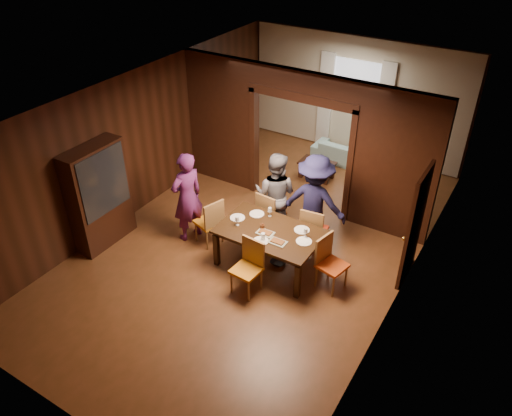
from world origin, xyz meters
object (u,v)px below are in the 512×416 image
Objects in this scene: person_navy at (314,202)px; chair_far_l at (271,213)px; chair_near at (246,269)px; hutch at (99,196)px; person_grey at (275,194)px; sofa at (349,154)px; coffee_table at (317,170)px; chair_far_r at (314,229)px; person_purple at (187,197)px; dining_table at (269,248)px; chair_left at (208,221)px; chair_right at (332,264)px.

chair_far_l is at bearing 5.17° from person_navy.
hutch reaches higher than chair_near.
person_grey is at bearing -94.41° from chair_far_l.
coffee_table is (-0.36, -1.05, -0.06)m from sofa.
hutch reaches higher than chair_far_r.
person_purple is 1.05× the size of person_grey.
dining_table is at bearing 95.02° from sofa.
hutch is at bearing -171.69° from chair_near.
hutch is (-3.52, -1.80, 0.52)m from chair_far_r.
coffee_table is (-0.22, 2.36, -0.66)m from person_grey.
person_navy is 0.50m from chair_far_r.
person_navy is at bearing 102.19° from sofa.
sofa is at bearing -175.40° from chair_left.
chair_near is at bearing 94.67° from sofa.
chair_left is 1.98m from chair_far_r.
hutch is at bearing 24.11° from person_navy.
coffee_table is at bearing -173.56° from chair_left.
coffee_table is 0.82× the size of chair_near.
chair_near reaches higher than sofa.
person_navy is 0.94m from chair_far_l.
person_grey is at bearing -14.98° from chair_far_r.
hutch is at bearing -161.97° from dining_table.
chair_near is (-0.34, -1.80, -0.44)m from person_navy.
chair_far_r is at bearing 127.87° from person_purple.
person_navy reaches higher than chair_near.
person_grey is 0.99m from chair_far_r.
person_navy is 1.91× the size of chair_near.
dining_table is 1.84× the size of chair_near.
chair_right and chair_near have the same top height.
dining_table is at bearing 105.39° from chair_right.
chair_left is (0.42, 0.06, -0.42)m from person_purple.
chair_near is at bearing 83.99° from person_purple.
coffee_table is at bearing 178.56° from person_purple.
dining_table is at bearing 63.91° from person_navy.
chair_far_l is 3.22m from hutch.
coffee_table is (-1.01, 2.31, -0.73)m from person_navy.
dining_table is 1.84× the size of chair_far_l.
person_purple is 1.66m from person_grey.
sofa is 3.53m from chair_far_l.
chair_far_l is at bearing 88.65° from sofa.
person_navy reaches higher than chair_left.
person_grey reaches higher than coffee_table.
sofa is 1.00× the size of dining_table.
person_purple is at bearing 40.35° from chair_far_l.
hutch reaches higher than person_navy.
person_navy reaches higher than chair_far_r.
dining_table is 1.84× the size of chair_left.
chair_near is at bearing -80.78° from coffee_table.
hutch is (-4.23, -1.04, 0.52)m from chair_right.
chair_far_l is at bearing 77.07° from chair_right.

